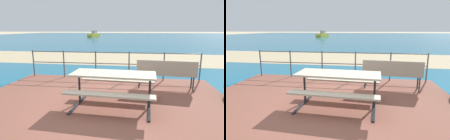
# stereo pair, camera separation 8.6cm
# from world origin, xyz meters

# --- Properties ---
(ground_plane) EXTENTS (240.00, 240.00, 0.00)m
(ground_plane) POSITION_xyz_m (0.00, 0.00, 0.00)
(ground_plane) COLOR beige
(patio_paving) EXTENTS (6.40, 5.20, 0.06)m
(patio_paving) POSITION_xyz_m (0.00, 0.00, 0.03)
(patio_paving) COLOR brown
(patio_paving) RESTS_ON ground
(sea_water) EXTENTS (90.00, 90.00, 0.01)m
(sea_water) POSITION_xyz_m (0.00, 40.00, 0.01)
(sea_water) COLOR #196B8E
(sea_water) RESTS_ON ground
(beach_strip) EXTENTS (54.07, 5.81, 0.01)m
(beach_strip) POSITION_xyz_m (0.00, 7.51, 0.01)
(beach_strip) COLOR tan
(beach_strip) RESTS_ON ground
(picnic_table) EXTENTS (1.95, 1.50, 0.76)m
(picnic_table) POSITION_xyz_m (0.34, 0.02, 0.65)
(picnic_table) COLOR #BCAD93
(picnic_table) RESTS_ON patio_paving
(park_bench) EXTENTS (1.70, 0.56, 0.86)m
(park_bench) POSITION_xyz_m (1.70, 1.41, 0.58)
(park_bench) COLOR tan
(park_bench) RESTS_ON patio_paving
(railing_fence) EXTENTS (5.94, 0.04, 0.98)m
(railing_fence) POSITION_xyz_m (0.00, 2.36, 0.68)
(railing_fence) COLOR #4C5156
(railing_fence) RESTS_ON patio_paving
(boat_near) EXTENTS (2.39, 4.54, 1.43)m
(boat_near) POSITION_xyz_m (-9.27, 39.47, 0.47)
(boat_near) COLOR yellow
(boat_near) RESTS_ON sea_water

